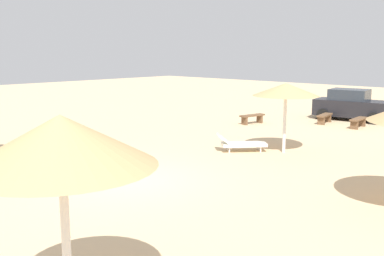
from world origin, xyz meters
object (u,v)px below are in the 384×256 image
at_px(parasol_2, 286,90).
at_px(lounger_2, 240,143).
at_px(parked_car, 352,105).
at_px(bench_2, 252,117).
at_px(parasol_4, 61,141).
at_px(bench_0, 325,117).
at_px(bench_1, 358,121).

height_order(parasol_2, lounger_2, parasol_2).
bearing_deg(parked_car, bench_2, -123.41).
bearing_deg(parasol_2, bench_2, 135.90).
xyz_separation_m(parasol_4, bench_0, (-5.79, 18.84, -2.32)).
height_order(parasol_2, bench_2, parasol_2).
height_order(bench_0, bench_2, same).
distance_m(bench_0, bench_1, 1.88).
relative_size(parasol_2, bench_0, 1.71).
xyz_separation_m(bench_0, parked_car, (0.50, 2.13, 0.48)).
height_order(parasol_2, parked_car, parasol_2).
distance_m(parasol_2, parasol_4, 11.95).
bearing_deg(parked_car, bench_1, -58.68).
xyz_separation_m(bench_0, bench_2, (-2.73, -2.77, 0.00)).
height_order(parasol_2, bench_0, parasol_2).
relative_size(bench_0, bench_2, 1.00).
relative_size(bench_0, parked_car, 0.37).
bearing_deg(bench_0, lounger_2, -84.59).
distance_m(parasol_4, lounger_2, 11.78).
relative_size(parasol_4, parked_car, 0.72).
relative_size(lounger_2, bench_1, 1.21).
bearing_deg(bench_2, lounger_2, -58.09).
distance_m(bench_0, bench_2, 3.89).
xyz_separation_m(lounger_2, bench_2, (-3.53, 5.66, 0.03)).
bearing_deg(parked_car, bench_0, -103.32).
bearing_deg(parasol_2, parasol_4, -72.14).
bearing_deg(parasol_2, bench_0, 105.85).
relative_size(bench_2, parked_car, 0.37).
distance_m(parasol_2, bench_0, 8.03).
distance_m(bench_1, bench_2, 5.31).
bearing_deg(parked_car, parasol_4, -75.86).
xyz_separation_m(bench_0, bench_1, (1.88, -0.13, 0.00)).
xyz_separation_m(parasol_2, bench_1, (-0.24, 7.34, -2.04)).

